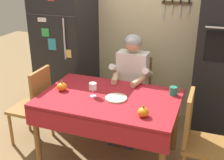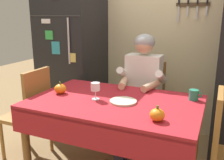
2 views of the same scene
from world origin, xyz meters
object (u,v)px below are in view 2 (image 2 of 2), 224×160
refrigerator (73,58)px  coffee_mug (194,95)px  chair_left_side (31,110)px  seated_person (142,84)px  chair_behind_person (146,99)px  serving_tray (123,101)px  dining_table (114,110)px  pumpkin_medium (60,89)px  pumpkin_large (157,115)px  wine_glass (95,87)px

refrigerator → coffee_mug: (1.55, -0.59, -0.12)m
chair_left_side → seated_person: bearing=32.0°
chair_behind_person → coffee_mug: size_ratio=8.86×
coffee_mug → serving_tray: (-0.52, -0.29, -0.04)m
dining_table → refrigerator: bearing=137.1°
refrigerator → chair_behind_person: bearing=-5.2°
seated_person → coffee_mug: bearing=-29.8°
pumpkin_medium → serving_tray: pumpkin_medium is taller
pumpkin_medium → refrigerator: bearing=115.7°
dining_table → serving_tray: serving_tray is taller
seated_person → serving_tray: 0.60m
refrigerator → pumpkin_large: 1.79m
chair_behind_person → seated_person: (-0.00, -0.19, 0.23)m
seated_person → wine_glass: 0.67m
dining_table → coffee_mug: coffee_mug is taller
pumpkin_medium → serving_tray: size_ratio=0.50×
pumpkin_medium → chair_behind_person: bearing=54.3°
refrigerator → serving_tray: size_ratio=8.18×
serving_tray → chair_left_side: bearing=179.5°
refrigerator → seated_person: bearing=-15.5°
seated_person → pumpkin_medium: (-0.58, -0.61, 0.05)m
refrigerator → chair_behind_person: (1.00, -0.09, -0.39)m
refrigerator → chair_behind_person: refrigerator is taller
dining_table → chair_behind_person: bearing=86.1°
wine_glass → pumpkin_medium: bearing=177.5°
pumpkin_large → coffee_mug: bearing=71.8°
serving_tray → coffee_mug: bearing=29.2°
refrigerator → serving_tray: 1.37m
pumpkin_large → pumpkin_medium: (-0.95, 0.24, 0.00)m
pumpkin_large → seated_person: bearing=113.5°
chair_behind_person → pumpkin_medium: (-0.58, -0.80, 0.27)m
refrigerator → coffee_mug: refrigerator is taller
pumpkin_large → serving_tray: size_ratio=0.49×
refrigerator → pumpkin_large: size_ratio=16.61×
dining_table → chair_left_side: (-0.90, 0.01, -0.14)m
dining_table → pumpkin_medium: (-0.52, -0.01, 0.13)m
refrigerator → pumpkin_large: refrigerator is taller
dining_table → serving_tray: (0.08, -0.00, 0.09)m
chair_left_side → wine_glass: size_ratio=6.41×
chair_behind_person → pumpkin_medium: size_ratio=8.49×
dining_table → pumpkin_large: pumpkin_large is taller
pumpkin_medium → pumpkin_large: bearing=-14.3°
pumpkin_large → chair_behind_person: bearing=109.6°
pumpkin_large → serving_tray: 0.42m
chair_behind_person → seated_person: size_ratio=0.75×
refrigerator → serving_tray: (1.03, -0.88, -0.15)m
coffee_mug → pumpkin_large: pumpkin_large is taller
dining_table → chair_left_side: chair_left_side is taller
coffee_mug → wine_glass: 0.82m
chair_left_side → coffee_mug: (1.50, 0.28, 0.27)m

